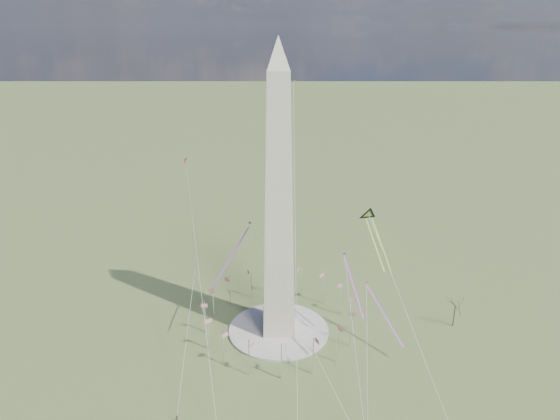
{
  "coord_description": "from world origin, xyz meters",
  "views": [
    {
      "loc": [
        -4.96,
        -153.43,
        102.94
      ],
      "look_at": [
        0.52,
        0.0,
        46.42
      ],
      "focal_mm": 32.0,
      "sensor_mm": 36.0,
      "label": 1
    }
  ],
  "objects_px": {
    "tree_near": "(456,304)",
    "person_west": "(177,419)",
    "washington_monument": "(278,206)",
    "kite_delta_black": "(369,218)"
  },
  "relations": [
    {
      "from": "person_west",
      "to": "kite_delta_black",
      "type": "height_order",
      "value": "kite_delta_black"
    },
    {
      "from": "tree_near",
      "to": "kite_delta_black",
      "type": "bearing_deg",
      "value": 178.13
    },
    {
      "from": "washington_monument",
      "to": "kite_delta_black",
      "type": "relative_size",
      "value": 5.1
    },
    {
      "from": "washington_monument",
      "to": "kite_delta_black",
      "type": "height_order",
      "value": "washington_monument"
    },
    {
      "from": "washington_monument",
      "to": "kite_delta_black",
      "type": "distance_m",
      "value": 31.31
    },
    {
      "from": "kite_delta_black",
      "to": "person_west",
      "type": "bearing_deg",
      "value": 25.16
    },
    {
      "from": "washington_monument",
      "to": "person_west",
      "type": "relative_size",
      "value": 53.17
    },
    {
      "from": "tree_near",
      "to": "person_west",
      "type": "bearing_deg",
      "value": -154.93
    },
    {
      "from": "person_west",
      "to": "kite_delta_black",
      "type": "relative_size",
      "value": 0.1
    },
    {
      "from": "person_west",
      "to": "washington_monument",
      "type": "bearing_deg",
      "value": -108.23
    }
  ]
}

